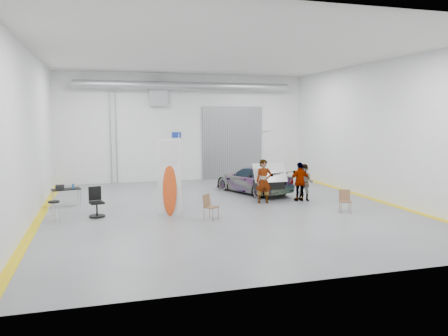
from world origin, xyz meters
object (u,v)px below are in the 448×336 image
object	(u,v)px
folding_chair_near	(211,212)
surfboard_display	(171,183)
shop_stool	(54,212)
office_chair	(97,204)
sedan_car	(253,179)
folding_chair_far	(345,206)
work_table	(64,189)
person_c	(300,182)
person_b	(305,182)
person_a	(264,181)

from	to	relation	value
folding_chair_near	surfboard_display	bearing A→B (deg)	96.56
shop_stool	office_chair	world-z (taller)	office_chair
shop_stool	sedan_car	bearing A→B (deg)	23.95
folding_chair_far	work_table	distance (m)	11.19
sedan_car	office_chair	size ratio (longest dim) A/B	4.08
person_c	work_table	size ratio (longest dim) A/B	1.39
surfboard_display	office_chair	distance (m)	2.80
sedan_car	shop_stool	bearing A→B (deg)	3.60
folding_chair_far	work_table	size ratio (longest dim) A/B	0.71
person_b	folding_chair_near	size ratio (longest dim) A/B	1.79
person_c	folding_chair_near	xyz separation A→B (m)	(-4.54, -2.28, -0.56)
person_b	surfboard_display	distance (m)	6.16
person_c	surfboard_display	bearing A→B (deg)	13.08
person_c	folding_chair_near	distance (m)	5.11
folding_chair_far	office_chair	xyz separation A→B (m)	(-9.05, 1.92, 0.20)
sedan_car	folding_chair_far	world-z (taller)	sedan_car
surfboard_display	folding_chair_far	distance (m)	6.63
sedan_car	folding_chair_far	distance (m)	5.43
surfboard_display	folding_chair_near	xyz separation A→B (m)	(1.25, -1.05, -0.94)
person_a	folding_chair_far	xyz separation A→B (m)	(2.29, -2.60, -0.66)
person_b	surfboard_display	size ratio (longest dim) A/B	0.53
surfboard_display	work_table	world-z (taller)	surfboard_display
surfboard_display	shop_stool	distance (m)	4.12
person_a	person_c	world-z (taller)	person_a
folding_chair_far	office_chair	distance (m)	9.26
folding_chair_far	folding_chair_near	bearing A→B (deg)	-162.39
sedan_car	surfboard_display	xyz separation A→B (m)	(-4.56, -3.73, 0.59)
folding_chair_near	shop_stool	xyz separation A→B (m)	(-5.29, 0.96, 0.11)
person_b	person_c	xyz separation A→B (m)	(-0.23, 0.00, 0.04)
sedan_car	shop_stool	xyz separation A→B (m)	(-8.59, -3.82, -0.25)
person_b	shop_stool	distance (m)	10.15
shop_stool	work_table	xyz separation A→B (m)	(0.13, 3.02, 0.31)
person_a	office_chair	bearing A→B (deg)	-164.48
sedan_car	person_a	world-z (taller)	person_a
surfboard_display	folding_chair_near	world-z (taller)	surfboard_display
work_table	shop_stool	bearing A→B (deg)	-92.41
person_a	office_chair	world-z (taller)	person_a
person_a	work_table	size ratio (longest dim) A/B	1.53
surfboard_display	folding_chair_near	size ratio (longest dim) A/B	3.37
work_table	office_chair	bearing A→B (deg)	-61.94
surfboard_display	shop_stool	xyz separation A→B (m)	(-4.03, -0.08, -0.84)
folding_chair_far	person_c	bearing A→B (deg)	124.58
person_a	person_b	bearing A→B (deg)	9.75
person_c	office_chair	size ratio (longest dim) A/B	1.57
folding_chair_near	office_chair	world-z (taller)	office_chair
person_c	folding_chair_far	size ratio (longest dim) A/B	1.95
folding_chair_near	person_b	bearing A→B (deg)	-17.89
folding_chair_far	work_table	bearing A→B (deg)	178.50
sedan_car	office_chair	bearing A→B (deg)	3.48
sedan_car	person_a	xyz separation A→B (m)	(-0.44, -2.50, 0.29)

